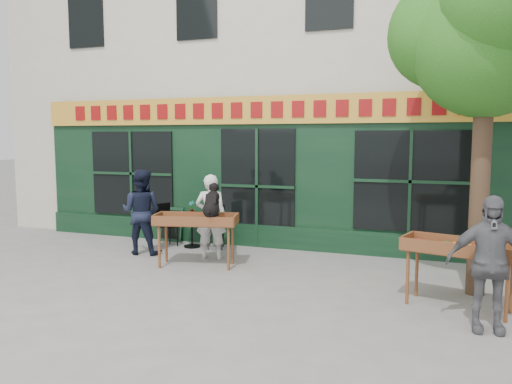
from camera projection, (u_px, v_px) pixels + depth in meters
ground at (214, 273)px, 8.89m from camera, size 80.00×80.00×0.00m
building at (301, 45)px, 13.93m from camera, size 14.00×7.26×10.00m
street_tree at (491, 21)px, 7.31m from camera, size 3.05×2.90×5.60m
book_cart_center at (196, 223)px, 9.30m from camera, size 1.60×0.94×0.99m
dog at (212, 199)px, 9.08m from camera, size 0.47×0.66×0.60m
woman at (211, 217)px, 9.90m from camera, size 0.69×0.53×1.69m
book_cart_right at (460, 252)px, 6.98m from camera, size 1.61×0.98×0.99m
man_right at (489, 264)px, 6.17m from camera, size 1.04×0.51×1.71m
bistro_table at (192, 223)px, 10.96m from camera, size 0.60×0.60×0.76m
bistro_chair_left at (165, 221)px, 11.11m from camera, size 0.49×0.49×0.95m
bistro_chair_right at (220, 223)px, 10.82m from camera, size 0.46×0.46×0.95m
potted_plant at (192, 207)px, 10.92m from camera, size 0.16×0.12×0.27m
man_left at (141, 212)px, 10.32m from camera, size 0.94×0.78×1.76m
chalkboard at (171, 224)px, 11.60m from camera, size 0.56×0.20×0.79m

